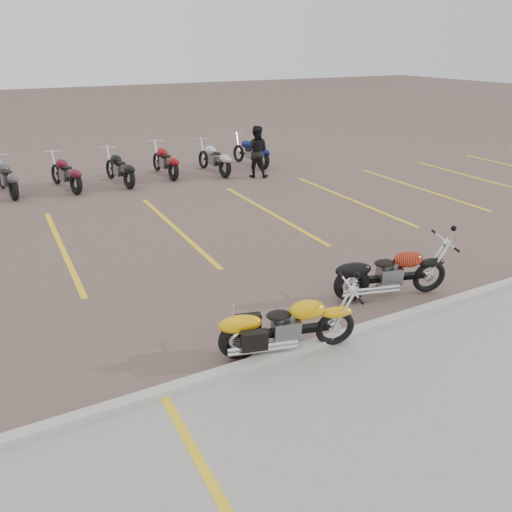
{
  "coord_description": "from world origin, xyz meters",
  "views": [
    {
      "loc": [
        -3.69,
        -7.25,
        4.27
      ],
      "look_at": [
        0.14,
        0.0,
        0.75
      ],
      "focal_mm": 35.0,
      "sensor_mm": 36.0,
      "label": 1
    }
  ],
  "objects": [
    {
      "name": "person_b",
      "position": [
        4.22,
        7.7,
        0.87
      ],
      "size": [
        1.07,
        1.02,
        1.73
      ],
      "primitive_type": "imported",
      "rotation": [
        0.0,
        0.0,
        2.52
      ],
      "color": "black",
      "rests_on": "ground"
    },
    {
      "name": "parking_stripes",
      "position": [
        0.0,
        4.0,
        0.0
      ],
      "size": [
        38.0,
        5.5,
        0.01
      ],
      "primitive_type": null,
      "color": "yellow",
      "rests_on": "ground"
    },
    {
      "name": "bg_bike_row",
      "position": [
        -2.66,
        9.01,
        0.55
      ],
      "size": [
        15.77,
        2.07,
        1.1
      ],
      "color": "black",
      "rests_on": "ground"
    },
    {
      "name": "yellow_cruiser",
      "position": [
        -0.38,
        -1.87,
        0.43
      ],
      "size": [
        2.05,
        0.65,
        0.86
      ],
      "rotation": [
        0.09,
        0.0,
        -0.25
      ],
      "color": "black",
      "rests_on": "ground"
    },
    {
      "name": "curb",
      "position": [
        0.0,
        -2.0,
        0.06
      ],
      "size": [
        60.0,
        0.18,
        0.12
      ],
      "primitive_type": "cube",
      "color": "#ADAAA3",
      "rests_on": "ground"
    },
    {
      "name": "concrete_apron",
      "position": [
        0.0,
        -4.5,
        0.01
      ],
      "size": [
        60.0,
        5.0,
        0.01
      ],
      "primitive_type": "cube",
      "color": "#9E9B93",
      "rests_on": "ground"
    },
    {
      "name": "ground",
      "position": [
        0.0,
        0.0,
        0.0
      ],
      "size": [
        100.0,
        100.0,
        0.0
      ],
      "primitive_type": "plane",
      "color": "brown",
      "rests_on": "ground"
    },
    {
      "name": "flame_cruiser",
      "position": [
        2.17,
        -1.22,
        0.44
      ],
      "size": [
        2.11,
        0.72,
        0.89
      ],
      "rotation": [
        0.07,
        0.0,
        -0.28
      ],
      "color": "black",
      "rests_on": "ground"
    }
  ]
}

